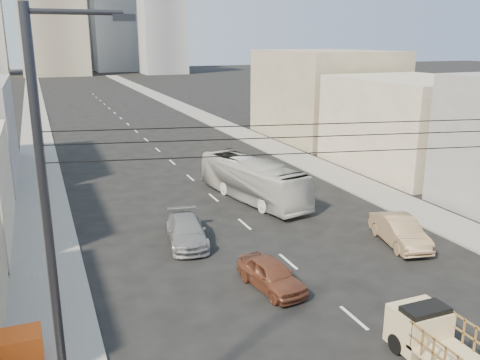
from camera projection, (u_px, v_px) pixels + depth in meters
sidewalk_left at (35, 120)px, 72.41m from camera, size 3.50×180.00×0.12m
sidewalk_right at (193, 112)px, 80.86m from camera, size 3.50×180.00×0.12m
lane_dashes at (141, 135)px, 61.45m from camera, size 0.15×104.00×0.01m
flatbed_pickup at (441, 339)px, 17.79m from camera, size 1.95×4.41×1.90m
city_bus at (253, 180)px, 36.44m from camera, size 4.57×11.01×2.99m
sedan_brown at (271, 274)px, 23.54m from camera, size 2.25×4.35×1.41m
sedan_tan at (400, 231)px, 28.58m from camera, size 2.73×5.14×1.61m
sedan_grey at (187, 231)px, 28.80m from camera, size 2.84×5.33×1.47m
streetlamp_left at (55, 253)px, 11.83m from camera, size 2.36×0.25×12.00m
crate_stack at (15, 348)px, 17.95m from camera, size 1.80×1.20×1.14m
bldg_right_mid at (413, 124)px, 45.04m from camera, size 11.00×14.00×8.00m
bldg_right_far at (325, 95)px, 59.26m from camera, size 12.00×16.00×10.00m
midrise_ne at (115, 14)px, 180.56m from camera, size 16.00×16.00×40.00m
midrise_back at (76, 9)px, 189.12m from camera, size 18.00×18.00×44.00m
midrise_east at (162, 31)px, 168.60m from camera, size 14.00×14.00×28.00m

